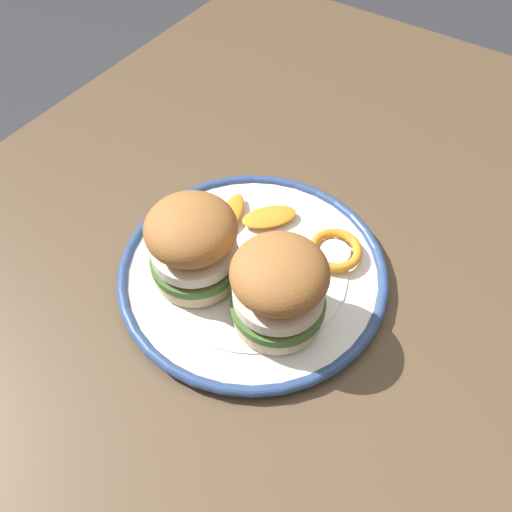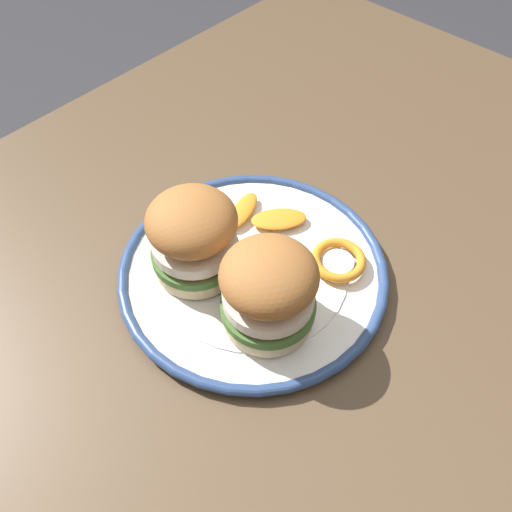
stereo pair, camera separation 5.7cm
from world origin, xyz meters
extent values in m
plane|color=#333338|center=(0.00, 0.00, 0.00)|extent=(8.00, 8.00, 0.00)
cube|color=brown|center=(0.00, 0.00, 0.73)|extent=(1.24, 0.86, 0.03)
cube|color=brown|center=(-0.56, -0.37, 0.36)|extent=(0.06, 0.06, 0.71)
cylinder|color=white|center=(0.00, 0.00, 0.75)|extent=(0.28, 0.28, 0.01)
torus|color=navy|center=(0.00, 0.00, 0.76)|extent=(0.30, 0.30, 0.01)
cylinder|color=white|center=(0.00, 0.00, 0.76)|extent=(0.21, 0.21, 0.00)
cylinder|color=beige|center=(0.04, 0.06, 0.77)|extent=(0.09, 0.09, 0.02)
cylinder|color=#477033|center=(0.04, 0.06, 0.79)|extent=(0.10, 0.10, 0.01)
cylinder|color=#BC3828|center=(0.04, 0.06, 0.79)|extent=(0.09, 0.09, 0.01)
cylinder|color=silver|center=(0.04, 0.06, 0.80)|extent=(0.09, 0.09, 0.01)
ellipsoid|color=#A36633|center=(0.04, 0.06, 0.84)|extent=(0.10, 0.10, 0.05)
cylinder|color=beige|center=(0.04, -0.05, 0.77)|extent=(0.09, 0.09, 0.02)
cylinder|color=#477033|center=(0.04, -0.05, 0.79)|extent=(0.10, 0.10, 0.01)
cylinder|color=#BC3828|center=(0.04, -0.05, 0.79)|extent=(0.09, 0.09, 0.01)
cylinder|color=silver|center=(0.04, -0.05, 0.80)|extent=(0.09, 0.09, 0.01)
ellipsoid|color=#A36633|center=(0.04, -0.05, 0.84)|extent=(0.11, 0.11, 0.05)
torus|color=orange|center=(-0.07, 0.07, 0.77)|extent=(0.07, 0.07, 0.01)
cylinder|color=#F4E5C6|center=(-0.07, 0.07, 0.76)|extent=(0.04, 0.04, 0.00)
ellipsoid|color=orange|center=(-0.07, -0.02, 0.77)|extent=(0.07, 0.07, 0.01)
ellipsoid|color=orange|center=(-0.05, -0.06, 0.77)|extent=(0.07, 0.04, 0.01)
camera|label=1|loc=(0.30, 0.20, 1.24)|focal=37.64mm
camera|label=2|loc=(0.26, 0.25, 1.24)|focal=37.64mm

